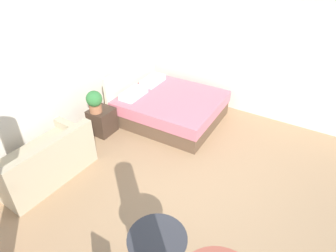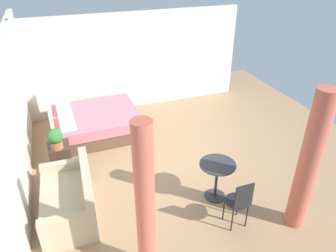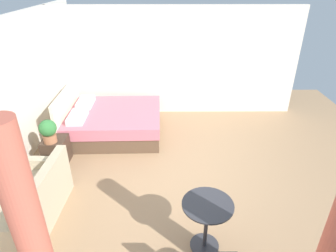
# 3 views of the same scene
# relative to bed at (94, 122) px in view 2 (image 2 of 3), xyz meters

# --- Properties ---
(ground_plane) EXTENTS (8.49, 8.89, 0.02)m
(ground_plane) POSITION_rel_bed_xyz_m (-1.55, -1.43, -0.31)
(ground_plane) COLOR #9E7A56
(wall_back) EXTENTS (8.49, 0.12, 2.58)m
(wall_back) POSITION_rel_bed_xyz_m (-1.55, 1.52, 0.99)
(wall_back) COLOR silver
(wall_back) RESTS_ON ground
(wall_right) EXTENTS (0.12, 5.89, 2.58)m
(wall_right) POSITION_rel_bed_xyz_m (1.20, -1.43, 0.99)
(wall_right) COLOR silver
(wall_right) RESTS_ON ground
(bed) EXTENTS (1.78, 2.06, 1.05)m
(bed) POSITION_rel_bed_xyz_m (0.00, 0.00, 0.00)
(bed) COLOR brown
(bed) RESTS_ON ground
(couch) EXTENTS (1.57, 0.91, 0.82)m
(couch) POSITION_rel_bed_xyz_m (-2.57, 0.78, -0.01)
(couch) COLOR tan
(couch) RESTS_ON ground
(nightstand) EXTENTS (0.45, 0.42, 0.52)m
(nightstand) POSITION_rel_bed_xyz_m (-1.12, 0.85, -0.04)
(nightstand) COLOR #38281E
(nightstand) RESTS_ON ground
(potted_plant) EXTENTS (0.30, 0.30, 0.44)m
(potted_plant) POSITION_rel_bed_xyz_m (-1.22, 0.88, 0.45)
(potted_plant) COLOR #935B3D
(potted_plant) RESTS_ON nightstand
(balcony_table) EXTENTS (0.64, 0.64, 0.73)m
(balcony_table) POSITION_rel_bed_xyz_m (-3.04, -1.71, 0.21)
(balcony_table) COLOR #2D2D33
(balcony_table) RESTS_ON ground
(cafe_chair_near_window) EXTENTS (0.39, 0.39, 0.92)m
(cafe_chair_near_window) POSITION_rel_bed_xyz_m (-3.80, -1.71, 0.26)
(cafe_chair_near_window) COLOR black
(cafe_chair_near_window) RESTS_ON ground
(curtain_left) EXTENTS (0.31, 0.31, 2.40)m
(curtain_left) POSITION_rel_bed_xyz_m (-4.04, -2.66, 0.90)
(curtain_left) COLOR #C15B47
(curtain_left) RESTS_ON ground
(curtain_right) EXTENTS (0.25, 0.25, 2.40)m
(curtain_right) POSITION_rel_bed_xyz_m (-4.04, -0.12, 0.90)
(curtain_right) COLOR #C15B47
(curtain_right) RESTS_ON ground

